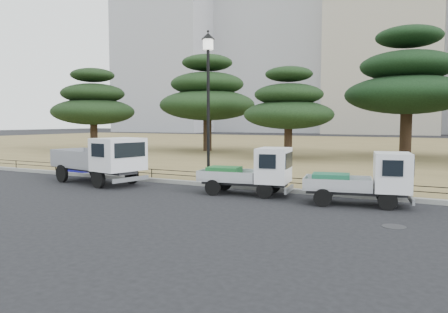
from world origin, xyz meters
The scene contains 16 objects.
ground centered at (0.00, 0.00, 0.00)m, with size 220.00×220.00×0.00m, color black.
lawn centered at (0.00, 30.60, 0.07)m, with size 120.00×56.00×0.15m, color olive.
curb centered at (0.00, 2.60, 0.08)m, with size 120.00×0.25×0.16m, color gray.
truck_large centered at (-5.43, 1.13, 1.09)m, with size 4.78×2.64×1.97m.
truck_kei_front centered at (1.38, 1.53, 0.85)m, with size 3.39×1.80×1.71m.
truck_kei_rear centered at (5.34, 1.37, 0.84)m, with size 3.41×1.94×1.68m.
street_lamp centered at (-1.20, 2.90, 4.26)m, with size 0.54×0.54×6.07m.
pipe_fence centered at (0.00, 2.75, 0.44)m, with size 38.00×0.04×0.40m.
tarp_pile centered at (-8.61, 3.12, 0.52)m, with size 1.45×1.11×0.93m.
manhole centered at (6.50, -1.20, 0.01)m, with size 0.60×0.60×0.01m, color #2D2D30.
pine_west_far centered at (-18.67, 14.42, 4.10)m, with size 6.77×6.77×6.84m.
pine_west_near centered at (-10.60, 19.31, 4.78)m, with size 8.03×8.03×8.03m.
pine_center_left centered at (-2.00, 15.17, 3.68)m, with size 6.01×6.01×6.11m.
pine_center_right centered at (4.85, 20.42, 5.38)m, with size 8.52×8.52×9.04m.
tower_far_west centered at (-55.00, 80.00, 32.50)m, with size 24.00×20.00×65.00m, color #A0A0A5.
tower_center_left centered at (-5.00, 85.00, 27.50)m, with size 22.00×20.00×55.00m, color #AAA08C.
Camera 1 is at (7.69, -12.76, 2.66)m, focal length 35.00 mm.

